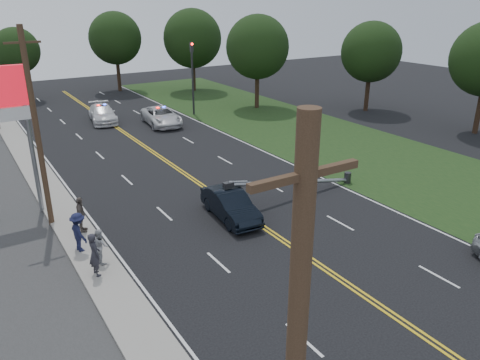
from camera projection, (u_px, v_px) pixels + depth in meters
ground at (342, 280)px, 19.68m from camera, size 120.00×120.00×0.00m
sidewalk at (77, 234)px, 23.37m from camera, size 1.80×70.00×0.12m
grass_verge at (381, 160)px, 34.25m from camera, size 12.00×80.00×0.01m
centerline_yellow at (222, 199)px, 27.55m from camera, size 0.36×80.00×0.00m
traffic_signal at (192, 72)px, 45.88m from camera, size 0.28×0.41×7.05m
fallen_streetlight at (300, 181)px, 27.72m from camera, size 9.36×0.44×1.91m
utility_pole_mid at (37, 130)px, 22.71m from camera, size 1.60×0.28×10.00m
tree_6 at (16, 51)px, 51.85m from camera, size 5.03×5.03×8.08m
tree_7 at (115, 38)px, 56.94m from camera, size 6.31×6.31×9.57m
tree_8 at (192, 39)px, 57.13m from camera, size 7.09×7.09×9.91m
tree_9 at (258, 47)px, 48.04m from camera, size 6.51×6.51×9.56m
tree_13 at (371, 52)px, 46.88m from camera, size 6.00×6.00×8.97m
crashed_sedan at (231, 205)px, 24.96m from camera, size 2.02×4.75×1.52m
emergency_a at (161, 116)px, 43.31m from camera, size 3.30×6.06×1.61m
emergency_b at (103, 114)px, 44.28m from camera, size 3.09×5.77×1.59m
bystander_a at (95, 254)px, 19.55m from camera, size 0.54×0.76×1.95m
bystander_b at (100, 246)px, 20.56m from camera, size 0.72×0.87×1.60m
bystander_c at (79, 232)px, 21.45m from camera, size 0.90×1.32×1.89m
bystander_d at (81, 215)px, 23.19m from camera, size 0.78×1.17×1.85m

